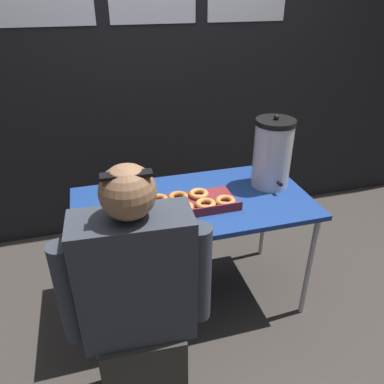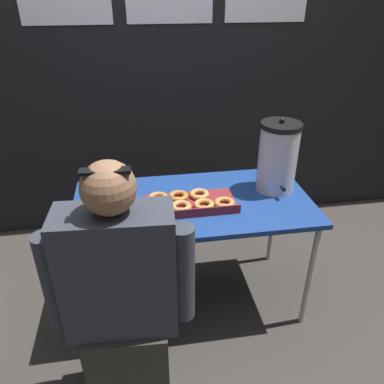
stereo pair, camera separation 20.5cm
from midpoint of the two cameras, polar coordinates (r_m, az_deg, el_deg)
ground_plane at (r=2.53m, az=-2.28°, el=-15.74°), size 12.00×12.00×0.00m
back_wall at (r=2.84m, az=-7.96°, el=18.97°), size 6.00×0.11×2.58m
folding_table at (r=2.11m, az=-2.64°, el=-2.68°), size 1.32×0.69×0.72m
donut_box at (r=2.03m, az=-3.27°, el=-1.76°), size 0.50×0.27×0.05m
coffee_urn at (r=2.20m, az=9.55°, el=5.79°), size 0.23×0.26×0.43m
cell_phone at (r=1.87m, az=-11.72°, el=-6.01°), size 0.11×0.16×0.01m
person_seated at (r=1.68m, az=-11.75°, el=-17.07°), size 0.62×0.27×1.25m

